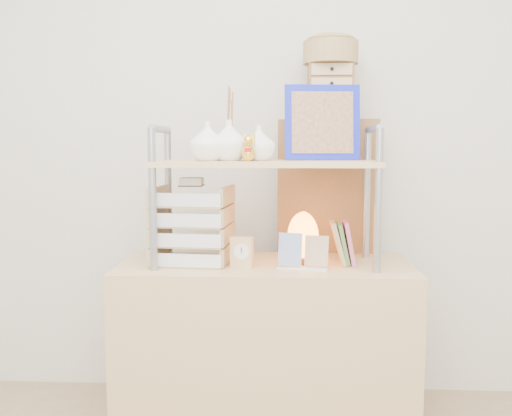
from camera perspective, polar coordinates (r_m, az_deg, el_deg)
The scene contains 9 objects.
desk at distance 2.47m, azimuth 0.94°, elevation -14.11°, with size 1.20×0.50×0.75m, color tan.
cabinet at distance 2.74m, azimuth 7.14°, elevation -5.50°, with size 0.45×0.24×1.35m, color brown.
hutch at distance 2.32m, azimuth 0.14°, elevation 5.29°, with size 0.90×0.34×0.74m.
letter_tray at distance 2.36m, azimuth -6.39°, elevation -2.12°, with size 0.31×0.30×0.35m.
salt_lamp at distance 2.37m, azimuth 4.72°, elevation -2.88°, with size 0.14×0.13×0.21m.
desk_clock at distance 2.27m, azimuth -1.44°, elevation -4.44°, with size 0.09×0.06×0.12m.
postcard_stand at distance 2.26m, azimuth 4.69°, elevation -5.08°, with size 0.21×0.09×0.14m.
drawer_chest at distance 2.67m, azimuth 7.42°, elevation 11.42°, with size 0.20×0.16×0.25m.
woven_basket at distance 2.70m, azimuth 7.47°, elevation 15.12°, with size 0.25×0.25×0.10m, color olive.
Camera 1 is at (0.07, -1.11, 1.24)m, focal length 40.00 mm.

